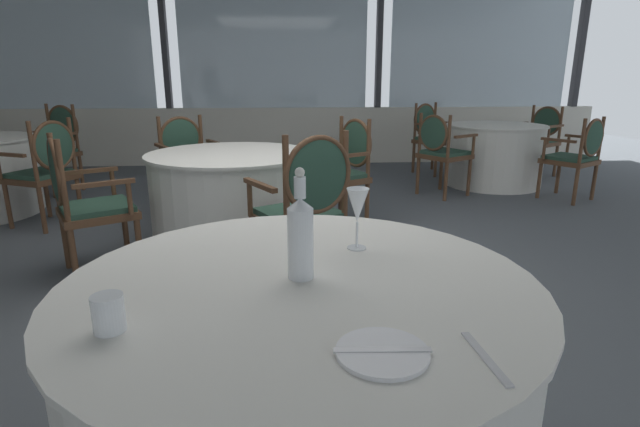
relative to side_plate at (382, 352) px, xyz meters
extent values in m
plane|color=#4C5156|center=(-0.30, 2.18, -0.75)|extent=(15.44, 15.44, 0.00)
cube|color=silver|center=(-0.30, 6.63, -0.32)|extent=(9.98, 0.12, 0.85)
cube|color=silver|center=(-3.43, 6.65, 1.05)|extent=(2.75, 0.02, 1.88)
cube|color=silver|center=(-0.30, 6.65, 1.05)|extent=(2.75, 0.02, 1.88)
cube|color=#333338|center=(-1.87, 6.63, 1.05)|extent=(0.08, 0.14, 1.88)
cube|color=silver|center=(2.83, 6.65, 1.05)|extent=(2.75, 0.02, 1.88)
cube|color=#333338|center=(1.26, 6.63, 1.05)|extent=(0.08, 0.14, 1.88)
cube|color=#333338|center=(4.39, 6.63, 1.05)|extent=(0.08, 0.14, 1.88)
cylinder|color=silver|center=(-0.16, 0.40, -0.02)|extent=(1.36, 1.36, 0.02)
cylinder|color=silver|center=(-0.16, 0.40, -0.39)|extent=(1.32, 1.32, 0.72)
cylinder|color=white|center=(0.00, 0.00, 0.00)|extent=(0.20, 0.20, 0.01)
cube|color=silver|center=(0.00, 0.00, 0.01)|extent=(0.21, 0.03, 0.00)
cube|color=silver|center=(0.21, -0.03, 0.00)|extent=(0.03, 0.20, 0.00)
cylinder|color=white|center=(-0.15, 0.42, 0.10)|extent=(0.07, 0.07, 0.21)
cone|color=white|center=(-0.15, 0.42, 0.22)|extent=(0.07, 0.07, 0.03)
cylinder|color=white|center=(-0.15, 0.42, 0.26)|extent=(0.03, 0.03, 0.06)
sphere|color=silver|center=(-0.15, 0.42, 0.30)|extent=(0.03, 0.03, 0.03)
cylinder|color=white|center=(0.04, 0.65, 0.00)|extent=(0.06, 0.06, 0.00)
cylinder|color=white|center=(0.04, 0.65, 0.04)|extent=(0.01, 0.01, 0.09)
cone|color=white|center=(0.04, 0.65, 0.15)|extent=(0.07, 0.07, 0.11)
cylinder|color=white|center=(-0.60, 0.14, 0.04)|extent=(0.07, 0.07, 0.09)
cylinder|color=silver|center=(-0.59, 2.84, -0.02)|extent=(1.29, 1.29, 0.02)
cylinder|color=silver|center=(-0.59, 2.84, -0.39)|extent=(1.25, 1.25, 0.72)
cube|color=brown|center=(-1.07, 3.70, -0.30)|extent=(0.63, 0.63, 0.05)
cube|color=#284738|center=(-1.07, 3.70, -0.25)|extent=(0.58, 0.58, 0.04)
cylinder|color=brown|center=(-0.80, 3.62, -0.53)|extent=(0.04, 0.04, 0.43)
cylinder|color=brown|center=(-1.15, 3.43, -0.53)|extent=(0.04, 0.04, 0.43)
cylinder|color=brown|center=(-1.00, 3.97, -0.53)|extent=(0.04, 0.04, 0.43)
cylinder|color=brown|center=(-1.35, 3.78, -0.53)|extent=(0.04, 0.04, 0.43)
cylinder|color=brown|center=(-1.00, 3.97, -0.04)|extent=(0.04, 0.04, 0.47)
cylinder|color=brown|center=(-1.35, 3.78, -0.04)|extent=(0.04, 0.04, 0.47)
ellipsoid|color=#284738|center=(-1.18, 3.89, -0.01)|extent=(0.37, 0.24, 0.39)
torus|color=brown|center=(-1.18, 3.89, -0.01)|extent=(0.37, 0.23, 0.41)
cube|color=brown|center=(-0.85, 3.80, -0.05)|extent=(0.21, 0.34, 0.03)
cylinder|color=brown|center=(-0.78, 3.68, -0.16)|extent=(0.03, 0.03, 0.22)
cube|color=brown|center=(-1.28, 3.56, -0.05)|extent=(0.21, 0.34, 0.03)
cylinder|color=brown|center=(-1.21, 3.44, -0.16)|extent=(0.03, 0.03, 0.22)
cube|color=brown|center=(-1.45, 2.36, -0.33)|extent=(0.63, 0.63, 0.05)
cube|color=#284738|center=(-1.45, 2.36, -0.29)|extent=(0.58, 0.58, 0.04)
cylinder|color=brown|center=(-1.37, 2.63, -0.55)|extent=(0.04, 0.04, 0.39)
cylinder|color=brown|center=(-1.18, 2.28, -0.55)|extent=(0.04, 0.04, 0.39)
cylinder|color=brown|center=(-1.72, 2.43, -0.55)|extent=(0.04, 0.04, 0.39)
cylinder|color=brown|center=(-1.53, 2.09, -0.55)|extent=(0.04, 0.04, 0.39)
cylinder|color=brown|center=(-1.72, 2.43, -0.05)|extent=(0.04, 0.04, 0.50)
cylinder|color=brown|center=(-1.53, 2.09, -0.05)|extent=(0.04, 0.04, 0.50)
ellipsoid|color=#284738|center=(-1.64, 2.25, -0.03)|extent=(0.24, 0.37, 0.42)
torus|color=brown|center=(-1.64, 2.25, -0.03)|extent=(0.24, 0.39, 0.44)
cube|color=brown|center=(-1.55, 2.59, -0.08)|extent=(0.34, 0.21, 0.03)
cylinder|color=brown|center=(-1.43, 2.65, -0.19)|extent=(0.03, 0.03, 0.22)
cube|color=brown|center=(-1.31, 2.15, -0.08)|extent=(0.34, 0.21, 0.03)
cylinder|color=brown|center=(-1.19, 2.22, -0.19)|extent=(0.03, 0.03, 0.22)
cube|color=brown|center=(-0.11, 1.98, -0.30)|extent=(0.63, 0.63, 0.05)
cube|color=#284738|center=(-0.11, 1.98, -0.25)|extent=(0.58, 0.58, 0.04)
cylinder|color=brown|center=(-0.38, 2.06, -0.53)|extent=(0.04, 0.04, 0.43)
cylinder|color=brown|center=(-0.03, 2.25, -0.53)|extent=(0.04, 0.04, 0.43)
cylinder|color=brown|center=(-0.18, 1.71, -0.53)|extent=(0.04, 0.04, 0.43)
cylinder|color=brown|center=(0.16, 1.91, -0.53)|extent=(0.04, 0.04, 0.43)
cylinder|color=brown|center=(-0.18, 1.71, -0.01)|extent=(0.04, 0.04, 0.53)
cylinder|color=brown|center=(0.16, 1.91, -0.01)|extent=(0.04, 0.04, 0.53)
ellipsoid|color=#284738|center=(0.00, 1.80, 0.02)|extent=(0.37, 0.24, 0.44)
torus|color=brown|center=(0.00, 1.80, 0.02)|extent=(0.41, 0.25, 0.45)
cube|color=brown|center=(-0.34, 1.88, -0.05)|extent=(0.21, 0.34, 0.03)
cylinder|color=brown|center=(-0.41, 2.00, -0.16)|extent=(0.03, 0.03, 0.22)
cube|color=brown|center=(0.10, 2.12, -0.05)|extent=(0.21, 0.34, 0.03)
cylinder|color=brown|center=(0.03, 2.25, -0.16)|extent=(0.03, 0.03, 0.22)
cube|color=brown|center=(0.27, 3.32, -0.32)|extent=(0.63, 0.63, 0.05)
cube|color=#284738|center=(0.27, 3.32, -0.28)|extent=(0.58, 0.58, 0.04)
cylinder|color=brown|center=(0.19, 3.05, -0.55)|extent=(0.04, 0.04, 0.40)
cylinder|color=brown|center=(-0.01, 3.40, -0.55)|extent=(0.04, 0.04, 0.40)
cylinder|color=brown|center=(0.54, 3.25, -0.55)|extent=(0.04, 0.04, 0.40)
cylinder|color=brown|center=(0.34, 3.60, -0.55)|extent=(0.04, 0.04, 0.40)
cylinder|color=brown|center=(0.54, 3.25, -0.04)|extent=(0.04, 0.04, 0.50)
cylinder|color=brown|center=(0.34, 3.60, -0.04)|extent=(0.04, 0.04, 0.50)
ellipsoid|color=#284738|center=(0.45, 3.43, -0.02)|extent=(0.24, 0.37, 0.42)
torus|color=brown|center=(0.45, 3.43, -0.02)|extent=(0.24, 0.40, 0.44)
cube|color=brown|center=(0.37, 3.10, -0.08)|extent=(0.34, 0.21, 0.03)
cylinder|color=brown|center=(0.25, 3.03, -0.19)|extent=(0.03, 0.03, 0.22)
cube|color=brown|center=(0.13, 3.53, -0.08)|extent=(0.34, 0.21, 0.03)
cylinder|color=brown|center=(0.00, 3.46, -0.19)|extent=(0.03, 0.03, 0.22)
cylinder|color=silver|center=(2.40, 4.88, -0.02)|extent=(1.18, 1.18, 0.02)
cylinder|color=silver|center=(2.40, 4.88, -0.39)|extent=(1.15, 1.15, 0.72)
cube|color=brown|center=(2.89, 4.09, -0.33)|extent=(0.63, 0.63, 0.05)
cube|color=#284738|center=(2.89, 4.09, -0.28)|extent=(0.58, 0.58, 0.04)
cylinder|color=brown|center=(2.62, 4.15, -0.55)|extent=(0.04, 0.04, 0.39)
cylinder|color=brown|center=(2.95, 4.37, -0.55)|extent=(0.04, 0.04, 0.39)
cylinder|color=brown|center=(2.83, 3.82, -0.55)|extent=(0.04, 0.04, 0.39)
cylinder|color=brown|center=(3.17, 4.03, -0.55)|extent=(0.04, 0.04, 0.39)
cylinder|color=brown|center=(2.83, 3.82, -0.07)|extent=(0.04, 0.04, 0.46)
cylinder|color=brown|center=(3.17, 4.03, -0.07)|extent=(0.04, 0.04, 0.46)
ellipsoid|color=#284738|center=(3.01, 3.91, -0.05)|extent=(0.36, 0.25, 0.38)
torus|color=brown|center=(3.01, 3.91, -0.05)|extent=(0.35, 0.24, 0.40)
cube|color=brown|center=(2.67, 3.98, -0.08)|extent=(0.23, 0.33, 0.03)
cylinder|color=brown|center=(2.59, 4.10, -0.19)|extent=(0.03, 0.03, 0.22)
cube|color=brown|center=(3.09, 4.24, -0.08)|extent=(0.23, 0.33, 0.03)
cylinder|color=brown|center=(3.02, 4.36, -0.19)|extent=(0.03, 0.03, 0.22)
cube|color=brown|center=(3.18, 5.38, -0.30)|extent=(0.63, 0.63, 0.05)
cube|color=#284738|center=(3.18, 5.38, -0.26)|extent=(0.58, 0.58, 0.04)
cylinder|color=brown|center=(3.12, 5.10, -0.54)|extent=(0.04, 0.04, 0.42)
cylinder|color=brown|center=(2.91, 5.44, -0.54)|extent=(0.04, 0.04, 0.42)
cylinder|color=brown|center=(3.46, 5.31, -0.54)|extent=(0.04, 0.04, 0.42)
cylinder|color=brown|center=(3.25, 5.65, -0.54)|extent=(0.04, 0.04, 0.42)
cylinder|color=brown|center=(3.46, 5.31, -0.05)|extent=(0.04, 0.04, 0.46)
cylinder|color=brown|center=(3.25, 5.65, -0.05)|extent=(0.04, 0.04, 0.46)
ellipsoid|color=#284738|center=(3.37, 5.49, -0.03)|extent=(0.25, 0.36, 0.39)
torus|color=brown|center=(3.37, 5.49, -0.03)|extent=(0.24, 0.35, 0.40)
cube|color=brown|center=(3.30, 5.15, -0.06)|extent=(0.33, 0.23, 0.03)
cylinder|color=brown|center=(3.18, 5.08, -0.17)|extent=(0.03, 0.03, 0.22)
cube|color=brown|center=(3.03, 5.58, -0.06)|extent=(0.33, 0.23, 0.03)
cylinder|color=brown|center=(2.91, 5.50, -0.17)|extent=(0.03, 0.03, 0.22)
cube|color=brown|center=(1.90, 5.67, -0.31)|extent=(0.63, 0.63, 0.05)
cube|color=#284738|center=(1.90, 5.67, -0.26)|extent=(0.58, 0.58, 0.04)
cylinder|color=brown|center=(2.18, 5.61, -0.54)|extent=(0.04, 0.04, 0.41)
cylinder|color=brown|center=(1.84, 5.39, -0.54)|extent=(0.04, 0.04, 0.41)
cylinder|color=brown|center=(1.96, 5.95, -0.54)|extent=(0.04, 0.04, 0.41)
cylinder|color=brown|center=(1.62, 5.73, -0.54)|extent=(0.04, 0.04, 0.41)
cylinder|color=brown|center=(1.96, 5.95, -0.04)|extent=(0.04, 0.04, 0.49)
cylinder|color=brown|center=(1.62, 5.73, -0.04)|extent=(0.04, 0.04, 0.49)
ellipsoid|color=#284738|center=(1.79, 5.85, -0.01)|extent=(0.36, 0.25, 0.41)
torus|color=brown|center=(1.79, 5.85, -0.01)|extent=(0.38, 0.25, 0.42)
cube|color=brown|center=(2.12, 5.79, -0.06)|extent=(0.23, 0.33, 0.03)
cylinder|color=brown|center=(2.20, 5.67, -0.17)|extent=(0.03, 0.03, 0.22)
cube|color=brown|center=(1.70, 5.52, -0.06)|extent=(0.23, 0.33, 0.03)
cylinder|color=brown|center=(1.77, 5.40, -0.17)|extent=(0.03, 0.03, 0.22)
cube|color=brown|center=(1.61, 4.38, -0.30)|extent=(0.63, 0.63, 0.05)
cube|color=#284738|center=(1.61, 4.38, -0.26)|extent=(0.58, 0.58, 0.04)
cylinder|color=brown|center=(1.67, 4.66, -0.54)|extent=(0.04, 0.04, 0.42)
cylinder|color=brown|center=(1.88, 4.32, -0.54)|extent=(0.04, 0.04, 0.42)
cylinder|color=brown|center=(1.33, 4.45, -0.54)|extent=(0.04, 0.04, 0.42)
cylinder|color=brown|center=(1.54, 4.11, -0.54)|extent=(0.04, 0.04, 0.42)
cylinder|color=brown|center=(1.33, 4.45, -0.05)|extent=(0.04, 0.04, 0.45)
cylinder|color=brown|center=(1.54, 4.11, -0.05)|extent=(0.04, 0.04, 0.45)
ellipsoid|color=#284738|center=(1.43, 4.27, -0.03)|extent=(0.25, 0.36, 0.38)
torus|color=brown|center=(1.43, 4.27, -0.03)|extent=(0.23, 0.35, 0.39)
cube|color=brown|center=(1.49, 4.61, -0.06)|extent=(0.33, 0.23, 0.03)
cylinder|color=brown|center=(1.61, 4.68, -0.17)|extent=(0.03, 0.03, 0.22)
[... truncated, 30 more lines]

